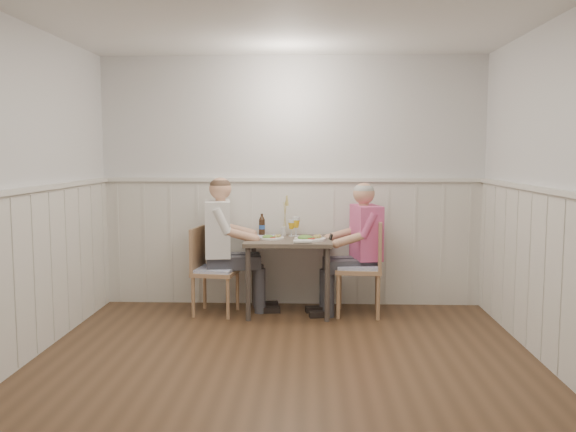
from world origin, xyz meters
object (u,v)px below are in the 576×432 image
at_px(chair_left, 210,267).
at_px(grass_vase, 284,217).
at_px(man_in_pink, 362,258).
at_px(beer_bottle, 262,226).
at_px(dining_table, 289,249).
at_px(chair_right, 365,264).
at_px(diner_cream, 222,255).

bearing_deg(chair_left, grass_vase, 21.35).
distance_m(man_in_pink, beer_bottle, 1.08).
height_order(dining_table, grass_vase, grass_vase).
bearing_deg(chair_left, dining_table, 3.45).
relative_size(dining_table, grass_vase, 1.95).
height_order(chair_right, man_in_pink, man_in_pink).
bearing_deg(diner_cream, beer_bottle, 30.91).
bearing_deg(dining_table, beer_bottle, 137.86).
bearing_deg(beer_bottle, dining_table, -42.14).
bearing_deg(chair_right, grass_vase, 161.76).
xyz_separation_m(beer_bottle, grass_vase, (0.23, -0.03, 0.10)).
relative_size(man_in_pink, grass_vase, 3.04).
distance_m(chair_left, beer_bottle, 0.69).
bearing_deg(dining_table, chair_right, -2.49).
distance_m(man_in_pink, diner_cream, 1.40).
xyz_separation_m(chair_right, chair_left, (-1.53, -0.01, -0.04)).
relative_size(diner_cream, beer_bottle, 6.14).
bearing_deg(grass_vase, chair_left, -158.65).
distance_m(chair_left, diner_cream, 0.17).
height_order(diner_cream, beer_bottle, diner_cream).
distance_m(chair_left, man_in_pink, 1.51).
bearing_deg(man_in_pink, chair_right, -70.99).
relative_size(man_in_pink, diner_cream, 0.96).
height_order(chair_right, grass_vase, grass_vase).
height_order(dining_table, diner_cream, diner_cream).
height_order(chair_left, diner_cream, diner_cream).
distance_m(chair_right, chair_left, 1.53).
bearing_deg(diner_cream, grass_vase, 18.43).
relative_size(dining_table, beer_bottle, 3.79).
relative_size(chair_left, man_in_pink, 0.65).
bearing_deg(grass_vase, diner_cream, -161.57).
height_order(man_in_pink, grass_vase, man_in_pink).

